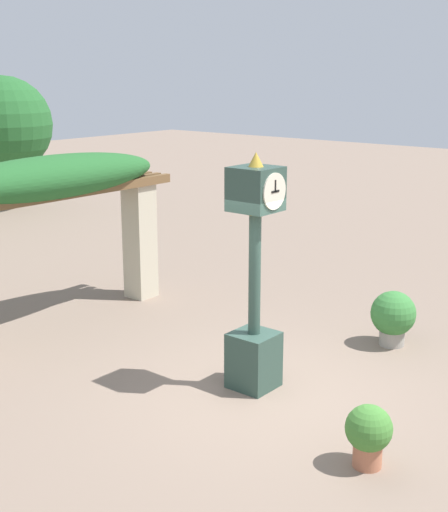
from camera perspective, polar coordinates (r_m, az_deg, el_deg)
The scene contains 5 objects.
ground_plane at distance 9.34m, azimuth 3.51°, elevation -10.93°, with size 60.00×60.00×0.00m, color #7F6B5B.
pedestal_clock at distance 9.03m, azimuth 2.46°, elevation -2.37°, with size 0.55×0.59×3.07m.
pergola at distance 11.55m, azimuth -13.53°, elevation 4.70°, with size 4.76×1.05×2.75m.
potted_plant_near_left at distance 7.75m, azimuth 11.49°, elevation -13.68°, with size 0.50×0.50×0.69m.
potted_plant_near_right at distance 11.00m, azimuth 13.38°, elevation -4.67°, with size 0.68×0.68×0.84m.
Camera 1 is at (-6.86, -4.89, 4.02)m, focal length 50.00 mm.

